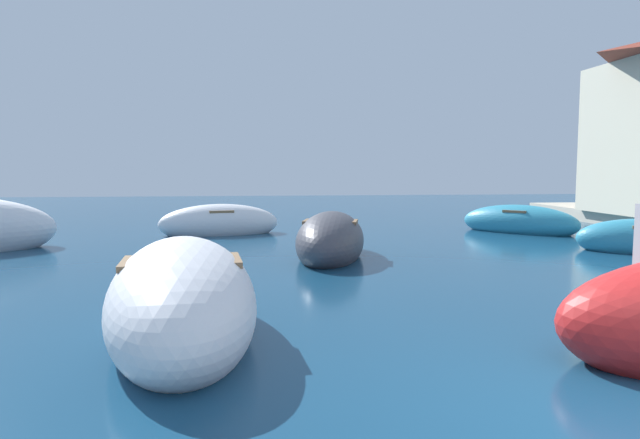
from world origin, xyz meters
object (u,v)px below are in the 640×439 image
object	(u,v)px
moored_boat_1	(519,222)
moored_boat_7	(219,223)
moored_boat_2	(331,241)
moored_boat_3	(183,303)

from	to	relation	value
moored_boat_1	moored_boat_7	size ratio (longest dim) A/B	0.91
moored_boat_2	moored_boat_3	xyz separation A→B (m)	(-2.79, -6.41, 0.06)
moored_boat_3	moored_boat_2	bearing A→B (deg)	-29.25
moored_boat_1	moored_boat_2	xyz separation A→B (m)	(-7.16, -4.66, 0.07)
moored_boat_2	moored_boat_7	distance (m)	6.08
moored_boat_3	moored_boat_1	bearing A→B (deg)	-47.65
moored_boat_2	moored_boat_3	bearing A→B (deg)	-9.71
moored_boat_2	moored_boat_3	world-z (taller)	moored_boat_3
moored_boat_2	moored_boat_7	size ratio (longest dim) A/B	1.01
moored_boat_1	moored_boat_2	world-z (taller)	moored_boat_2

